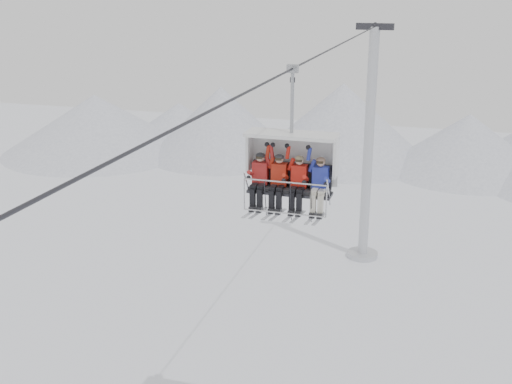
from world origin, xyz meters
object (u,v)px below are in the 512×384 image
(skier_far_left, at_px, (259,178))
(skier_center_left, at_px, (278,179))
(lift_tower_right, at_px, (367,163))
(chairlift_carrier, at_px, (292,161))
(skier_far_right, at_px, (320,183))
(skier_center_right, at_px, (298,181))

(skier_far_left, relative_size, skier_center_left, 1.00)
(lift_tower_right, height_order, chairlift_carrier, lift_tower_right)
(chairlift_carrier, height_order, skier_far_left, chairlift_carrier)
(skier_center_left, distance_m, skier_far_right, 1.17)
(lift_tower_right, relative_size, skier_center_right, 7.88)
(lift_tower_right, xyz_separation_m, skier_far_left, (-0.87, -18.77, 4.46))
(chairlift_carrier, relative_size, skier_far_right, 2.33)
(skier_center_left, height_order, skier_center_right, same)
(skier_center_right, relative_size, skier_far_right, 1.00)
(chairlift_carrier, height_order, skier_far_right, chairlift_carrier)
(skier_far_left, distance_m, skier_center_right, 1.13)
(skier_center_left, bearing_deg, skier_far_left, 180.00)
(chairlift_carrier, distance_m, skier_center_right, 0.62)
(skier_center_left, bearing_deg, skier_center_right, 0.00)
(lift_tower_right, xyz_separation_m, skier_far_right, (0.86, -18.77, 4.46))
(chairlift_carrier, bearing_deg, skier_far_right, -19.44)
(lift_tower_right, distance_m, skier_center_left, 19.29)
(skier_center_right, distance_m, skier_far_right, 0.60)
(skier_far_left, height_order, skier_center_right, same)
(lift_tower_right, relative_size, chairlift_carrier, 3.38)
(lift_tower_right, distance_m, skier_far_right, 19.31)
(lift_tower_right, height_order, skier_far_left, lift_tower_right)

